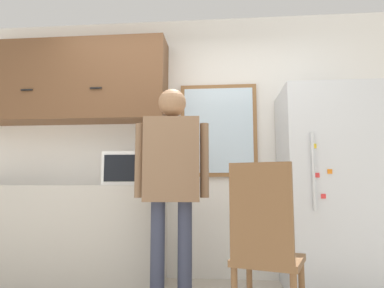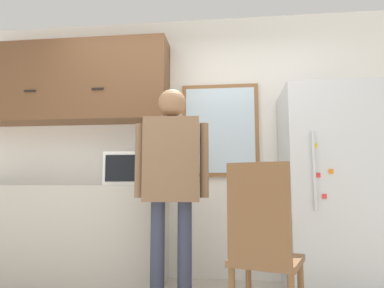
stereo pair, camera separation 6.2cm
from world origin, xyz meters
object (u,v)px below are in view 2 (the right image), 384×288
person (172,171)px  refrigerator (330,189)px  chair (263,244)px  microwave (134,169)px

person → refrigerator: (1.33, 0.48, -0.14)m
person → chair: size_ratio=1.61×
person → refrigerator: 1.42m
person → refrigerator: bearing=15.6°
microwave → person: size_ratio=0.27×
refrigerator → chair: size_ratio=1.69×
chair → microwave: bearing=-23.6°
person → chair: bearing=-43.0°
refrigerator → chair: (-0.68, -1.00, -0.32)m
microwave → person: person is taller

